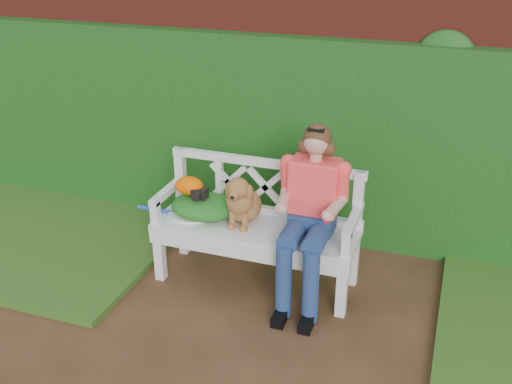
% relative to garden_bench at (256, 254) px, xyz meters
% --- Properties ---
extents(ground, '(60.00, 60.00, 0.00)m').
position_rel_garden_bench_xyz_m(ground, '(0.25, -0.83, -0.24)').
color(ground, '#342414').
extents(brick_wall, '(10.00, 0.30, 2.20)m').
position_rel_garden_bench_xyz_m(brick_wall, '(0.25, 1.07, 0.86)').
color(brick_wall, maroon).
rests_on(brick_wall, ground).
extents(ivy_hedge, '(10.00, 0.18, 1.70)m').
position_rel_garden_bench_xyz_m(ivy_hedge, '(0.25, 0.85, 0.61)').
color(ivy_hedge, '#256520').
rests_on(ivy_hedge, ground).
extents(grass_left, '(2.60, 2.00, 0.05)m').
position_rel_garden_bench_xyz_m(grass_left, '(-2.15, 0.07, -0.21)').
color(grass_left, '#254A18').
rests_on(grass_left, ground).
extents(garden_bench, '(1.65, 0.81, 0.48)m').
position_rel_garden_bench_xyz_m(garden_bench, '(0.00, 0.00, 0.00)').
color(garden_bench, white).
rests_on(garden_bench, ground).
extents(seated_woman, '(0.53, 0.70, 1.22)m').
position_rel_garden_bench_xyz_m(seated_woman, '(0.42, -0.02, 0.37)').
color(seated_woman, '#F2526E').
rests_on(seated_woman, ground).
extents(dog, '(0.36, 0.43, 0.40)m').
position_rel_garden_bench_xyz_m(dog, '(-0.10, 0.01, 0.44)').
color(dog, tan).
rests_on(dog, garden_bench).
extents(tennis_racket, '(0.67, 0.41, 0.03)m').
position_rel_garden_bench_xyz_m(tennis_racket, '(-0.55, -0.04, 0.26)').
color(tennis_racket, white).
rests_on(tennis_racket, garden_bench).
extents(green_bag, '(0.53, 0.42, 0.17)m').
position_rel_garden_bench_xyz_m(green_bag, '(-0.42, 0.01, 0.33)').
color(green_bag, '#20672E').
rests_on(green_bag, garden_bench).
extents(camera_item, '(0.11, 0.09, 0.08)m').
position_rel_garden_bench_xyz_m(camera_item, '(-0.43, -0.03, 0.45)').
color(camera_item, black).
rests_on(camera_item, green_bag).
extents(baseball_glove, '(0.26, 0.24, 0.14)m').
position_rel_garden_bench_xyz_m(baseball_glove, '(-0.52, -0.00, 0.48)').
color(baseball_glove, '#ED5A00').
rests_on(baseball_glove, green_bag).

